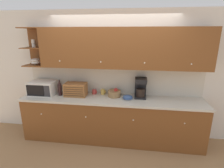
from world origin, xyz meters
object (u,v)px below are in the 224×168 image
Objects in this scene: bread_box at (76,90)px; mug at (94,92)px; wine_bottle at (60,88)px; microwave at (43,88)px; mug_blue_second at (103,92)px; fruit_basket at (114,93)px; bowl_stack_on_counter at (128,97)px; coffee_maker at (141,87)px.

mug is at bearing 24.44° from bread_box.
wine_bottle is 3.31× the size of mug.
microwave is 5.10× the size of mug_blue_second.
mug_blue_second is (0.87, 0.18, -0.09)m from wine_bottle.
fruit_basket reaches higher than mug_blue_second.
bowl_stack_on_counter is (0.27, -0.11, -0.03)m from fruit_basket.
bowl_stack_on_counter is 0.33m from coffee_maker.
fruit_basket is at bearing -20.61° from mug_blue_second.
mug is at bearing 164.77° from bowl_stack_on_counter.
coffee_maker is (0.96, -0.05, 0.15)m from mug.
bread_box is 4.22× the size of mug_blue_second.
mug_blue_second is 0.52× the size of bowl_stack_on_counter.
bread_box is 2.20× the size of bowl_stack_on_counter.
mug_blue_second is at bearing 159.39° from fruit_basket.
fruit_basket is at bearing 158.71° from bowl_stack_on_counter.
microwave is 1.25m from mug_blue_second.
wine_bottle is at bearing -0.37° from microwave.
coffee_maker reaches higher than mug.
bread_box is 1.07m from bowl_stack_on_counter.
microwave is 1.77m from bowl_stack_on_counter.
fruit_basket is (0.44, -0.09, 0.02)m from mug.
wine_bottle reaches higher than fruit_basket.
bread_box is at bearing 2.48° from wine_bottle.
mug_blue_second is at bearing 159.03° from bowl_stack_on_counter.
fruit_basket is (0.25, -0.10, 0.01)m from mug_blue_second.
mug is 0.97m from coffee_maker.
microwave is 5.36× the size of mug.
mug_blue_second reaches higher than mug.
mug is 0.74m from bowl_stack_on_counter.
fruit_basket is at bearing 4.40° from wine_bottle.
bowl_stack_on_counter is at bearing -0.75° from microwave.
microwave reaches higher than bread_box.
fruit_basket is 1.34× the size of bowl_stack_on_counter.
mug_blue_second is (0.53, 0.17, -0.08)m from bread_box.
microwave is 1.62× the size of wine_bottle.
coffee_maker is (1.64, 0.12, 0.05)m from wine_bottle.
coffee_maker reaches higher than wine_bottle.
wine_bottle reaches higher than bread_box.
bread_box reaches higher than bowl_stack_on_counter.
mug is 0.49× the size of bowl_stack_on_counter.
mug_blue_second is 0.27m from fruit_basket.
coffee_maker is (0.25, 0.14, 0.17)m from bowl_stack_on_counter.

